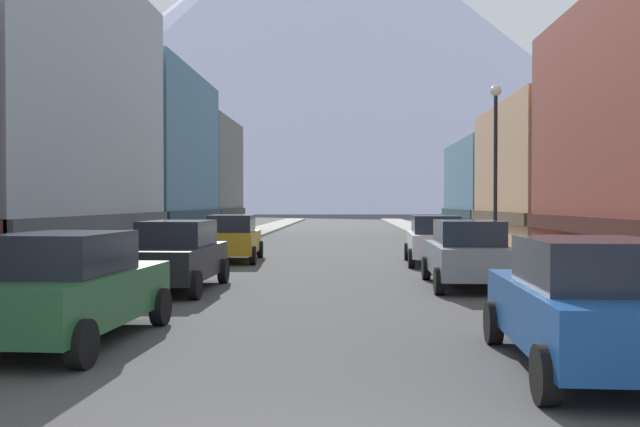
% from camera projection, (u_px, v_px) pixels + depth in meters
% --- Properties ---
extents(sidewalk_left, '(2.50, 100.00, 0.15)m').
position_uv_depth(sidewalk_left, '(232.00, 239.00, 40.46)').
color(sidewalk_left, gray).
rests_on(sidewalk_left, ground).
extents(sidewalk_right, '(2.50, 100.00, 0.15)m').
position_uv_depth(sidewalk_right, '(444.00, 240.00, 39.95)').
color(sidewalk_right, gray).
rests_on(sidewalk_right, ground).
extents(storefront_left_1, '(7.05, 13.86, 10.48)m').
position_uv_depth(storefront_left_1, '(11.00, 120.00, 23.25)').
color(storefront_left_1, '#99A5B2').
rests_on(storefront_left_1, ground).
extents(storefront_left_2, '(7.47, 12.34, 9.26)m').
position_uv_depth(storefront_left_2, '(131.00, 162.00, 36.87)').
color(storefront_left_2, slate).
rests_on(storefront_left_2, ground).
extents(storefront_left_3, '(9.36, 9.95, 8.10)m').
position_uv_depth(storefront_left_3, '(169.00, 179.00, 48.22)').
color(storefront_left_3, '#66605B').
rests_on(storefront_left_3, ground).
extents(storefront_right_2, '(8.80, 11.02, 6.80)m').
position_uv_depth(storefront_right_2, '(590.00, 180.00, 31.33)').
color(storefront_right_2, tan).
rests_on(storefront_right_2, ground).
extents(storefront_right_3, '(8.70, 11.34, 6.10)m').
position_uv_depth(storefront_right_3, '(524.00, 192.00, 42.94)').
color(storefront_right_3, slate).
rests_on(storefront_right_3, ground).
extents(car_left_0, '(2.25, 4.48, 1.78)m').
position_uv_depth(car_left_0, '(70.00, 287.00, 10.85)').
color(car_left_0, '#265933').
rests_on(car_left_0, ground).
extents(car_left_1, '(2.13, 4.43, 1.78)m').
position_uv_depth(car_left_1, '(176.00, 255.00, 17.52)').
color(car_left_1, black).
rests_on(car_left_1, ground).
extents(car_left_2, '(2.25, 4.49, 1.78)m').
position_uv_depth(car_left_2, '(232.00, 238.00, 26.14)').
color(car_left_2, '#B28419').
rests_on(car_left_2, ground).
extents(car_right_0, '(2.21, 4.47, 1.78)m').
position_uv_depth(car_right_0, '(586.00, 304.00, 9.06)').
color(car_right_0, '#19478C').
rests_on(car_right_0, ground).
extents(car_right_1, '(2.13, 4.43, 1.78)m').
position_uv_depth(car_right_1, '(467.00, 253.00, 18.11)').
color(car_right_1, slate).
rests_on(car_right_1, ground).
extents(car_right_2, '(2.23, 4.47, 1.78)m').
position_uv_depth(car_right_2, '(435.00, 240.00, 24.85)').
color(car_right_2, silver).
rests_on(car_right_2, ground).
extents(trash_bin_right, '(0.59, 0.59, 0.98)m').
position_uv_depth(trash_bin_right, '(614.00, 277.00, 14.65)').
color(trash_bin_right, '#4C5156').
rests_on(trash_bin_right, sidewalk_right).
extents(potted_plant_0, '(0.59, 0.59, 0.92)m').
position_uv_depth(potted_plant_0, '(547.00, 253.00, 21.77)').
color(potted_plant_0, '#4C4C51').
rests_on(potted_plant_0, sidewalk_right).
extents(streetlamp_right, '(0.36, 0.36, 5.86)m').
position_uv_depth(streetlamp_right, '(496.00, 148.00, 21.80)').
color(streetlamp_right, black).
rests_on(streetlamp_right, sidewalk_right).
extents(mountain_backdrop, '(273.31, 273.31, 123.68)m').
position_uv_depth(mountain_backdrop, '(321.00, 49.00, 264.41)').
color(mountain_backdrop, silver).
rests_on(mountain_backdrop, ground).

